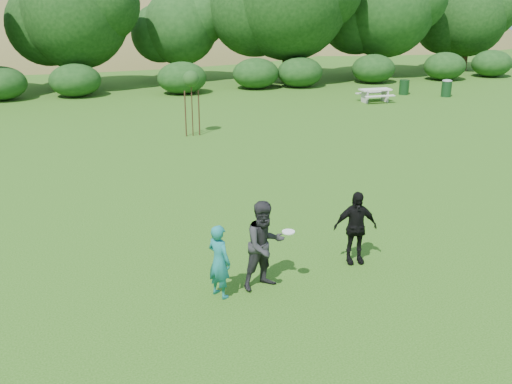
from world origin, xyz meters
TOP-DOWN VIEW (x-y plane):
  - ground at (0.00, 0.00)m, footprint 120.00×120.00m
  - player_teal at (-1.73, -0.05)m, footprint 0.62×0.69m
  - player_grey at (-0.72, 0.04)m, footprint 1.10×0.95m
  - player_black at (1.66, 0.57)m, footprint 1.08×0.57m
  - trash_can_near at (15.13, 20.93)m, footprint 0.60×0.60m
  - frisbee at (-0.26, -0.14)m, footprint 0.27×0.27m
  - sapling at (0.47, 14.08)m, footprint 0.70×0.70m
  - picnic_table at (12.15, 19.12)m, footprint 1.80×1.48m
  - trash_can_lidded at (17.20, 19.50)m, footprint 0.60×0.60m
  - hillside at (-0.56, 68.45)m, footprint 150.00×72.00m
  - tree_row at (3.23, 28.68)m, footprint 53.92×10.38m

SIDE VIEW (x-z plane):
  - hillside at x=-0.56m, z-range -37.97..14.03m
  - ground at x=0.00m, z-range 0.00..0.00m
  - trash_can_near at x=15.13m, z-range 0.00..0.90m
  - picnic_table at x=12.15m, z-range 0.14..0.90m
  - trash_can_lidded at x=17.20m, z-range 0.02..1.07m
  - player_teal at x=-1.73m, z-range 0.00..1.59m
  - player_black at x=1.66m, z-range 0.00..1.75m
  - player_grey at x=-0.72m, z-range 0.00..1.95m
  - frisbee at x=-0.26m, z-range 1.28..1.31m
  - sapling at x=0.47m, z-range 0.99..3.84m
  - tree_row at x=3.23m, z-range 0.06..9.69m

